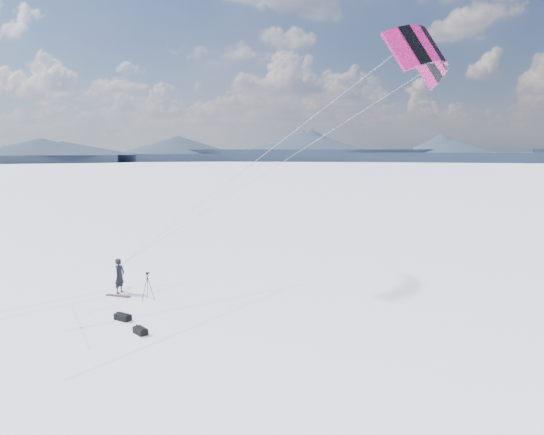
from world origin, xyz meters
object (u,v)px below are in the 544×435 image
Objects in this scene: gear_bag_a at (123,317)px; gear_bag_b at (140,331)px; tripod at (148,282)px; snowboard at (118,296)px; snowkiter at (120,293)px.

gear_bag_a reaches higher than gear_bag_b.
snowboard is at bearing 171.23° from tripod.
gear_bag_b is at bearing -67.90° from tripod.
gear_bag_b is (3.06, -3.74, -0.73)m from tripod.
gear_bag_a is 2.04m from gear_bag_b.
snowboard is 1.94m from tripod.
gear_bag_b reaches higher than snowboard.
snowboard is 3.93m from gear_bag_a.
tripod is at bearing -107.35° from snowkiter.
tripod reaches higher than snowkiter.
snowboard is (0.35, -0.48, 0.02)m from snowkiter.
tripod is at bearing 116.11° from gear_bag_a.
tripod is 1.80× the size of gear_bag_a.
tripod is 3.19m from gear_bag_a.
tripod is (2.08, -0.23, 0.87)m from snowkiter.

